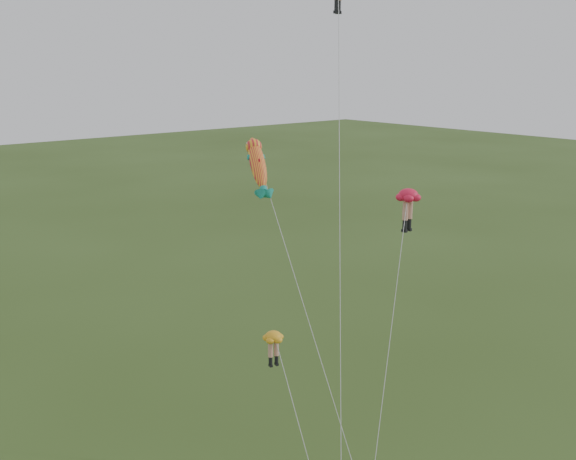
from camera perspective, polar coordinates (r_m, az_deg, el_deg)
legs_kite_red_mid at (r=36.58m, az=10.59°, el=2.49°), size 8.32×5.67×12.80m
legs_kite_yellow at (r=27.51m, az=-1.07°, el=-10.50°), size 1.32×3.58×8.65m
fish_kite at (r=33.30m, az=-2.68°, el=5.85°), size 2.03×9.01×16.07m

